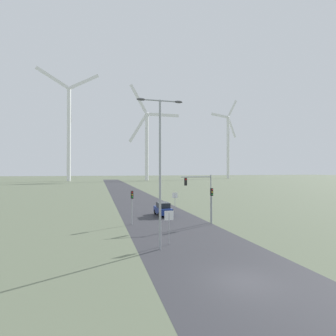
% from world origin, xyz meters
% --- Properties ---
extents(ground_plane, '(600.00, 600.00, 0.00)m').
position_xyz_m(ground_plane, '(0.00, 0.00, 0.00)').
color(ground_plane, '#667056').
extents(road_surface, '(10.00, 240.00, 0.01)m').
position_xyz_m(road_surface, '(0.00, 48.00, 0.00)').
color(road_surface, '#38383D').
rests_on(road_surface, ground).
extents(streetlamp, '(3.77, 0.32, 11.93)m').
position_xyz_m(streetlamp, '(-3.19, 7.06, 7.34)').
color(streetlamp, '#93999E').
rests_on(streetlamp, ground).
extents(stop_sign_near, '(0.81, 0.07, 2.86)m').
position_xyz_m(stop_sign_near, '(-2.15, 8.20, 2.00)').
color(stop_sign_near, '#93999E').
rests_on(stop_sign_near, ground).
extents(stop_sign_far, '(0.81, 0.07, 2.88)m').
position_xyz_m(stop_sign_far, '(3.33, 25.03, 2.02)').
color(stop_sign_far, '#93999E').
rests_on(stop_sign_far, ground).
extents(traffic_light_post_near_left, '(0.28, 0.34, 3.92)m').
position_xyz_m(traffic_light_post_near_left, '(-4.17, 17.10, 2.87)').
color(traffic_light_post_near_left, '#93999E').
rests_on(traffic_light_post_near_left, ground).
extents(traffic_light_post_near_right, '(0.28, 0.33, 4.19)m').
position_xyz_m(traffic_light_post_near_right, '(4.87, 15.04, 3.07)').
color(traffic_light_post_near_right, '#93999E').
rests_on(traffic_light_post_near_right, ground).
extents(traffic_light_mast_overhead, '(3.83, 0.34, 5.75)m').
position_xyz_m(traffic_light_mast_overhead, '(3.83, 15.90, 4.05)').
color(traffic_light_mast_overhead, '#93999E').
rests_on(traffic_light_mast_overhead, ground).
extents(car_approaching, '(1.88, 4.10, 1.83)m').
position_xyz_m(car_approaching, '(0.71, 22.04, 0.91)').
color(car_approaching, navy).
rests_on(car_approaching, ground).
extents(wind_turbine_left, '(34.38, 7.71, 65.23)m').
position_xyz_m(wind_turbine_left, '(-24.72, 148.86, 32.73)').
color(wind_turbine_left, white).
rests_on(wind_turbine_left, ground).
extents(wind_turbine_center, '(32.01, 2.81, 60.30)m').
position_xyz_m(wind_turbine_center, '(21.42, 149.31, 26.37)').
color(wind_turbine_center, white).
rests_on(wind_turbine_center, ground).
extents(wind_turbine_right, '(25.92, 8.85, 63.06)m').
position_xyz_m(wind_turbine_right, '(90.43, 173.07, 29.10)').
color(wind_turbine_right, white).
rests_on(wind_turbine_right, ground).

